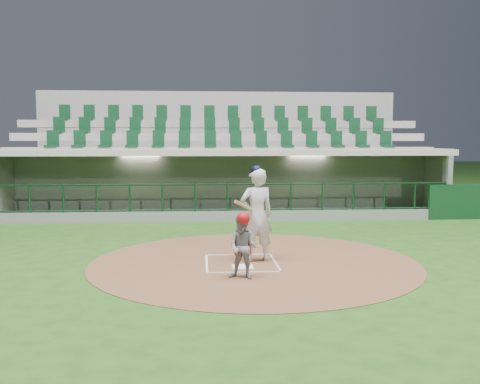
# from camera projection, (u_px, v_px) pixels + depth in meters

# --- Properties ---
(ground) EXTENTS (120.00, 120.00, 0.00)m
(ground) POSITION_uv_depth(u_px,v_px,m) (240.00, 261.00, 11.96)
(ground) COLOR #214B15
(ground) RESTS_ON ground
(dirt_circle) EXTENTS (7.20, 7.20, 0.01)m
(dirt_circle) POSITION_uv_depth(u_px,v_px,m) (254.00, 262.00, 11.78)
(dirt_circle) COLOR brown
(dirt_circle) RESTS_ON ground
(home_plate) EXTENTS (0.43, 0.43, 0.02)m
(home_plate) POSITION_uv_depth(u_px,v_px,m) (242.00, 267.00, 11.26)
(home_plate) COLOR white
(home_plate) RESTS_ON dirt_circle
(batter_box_chalk) EXTENTS (1.55, 1.80, 0.01)m
(batter_box_chalk) POSITION_uv_depth(u_px,v_px,m) (241.00, 263.00, 11.66)
(batter_box_chalk) COLOR white
(batter_box_chalk) RESTS_ON ground
(dugout_structure) EXTENTS (16.40, 3.70, 3.00)m
(dugout_structure) POSITION_uv_depth(u_px,v_px,m) (230.00, 188.00, 19.67)
(dugout_structure) COLOR gray
(dugout_structure) RESTS_ON ground
(seating_deck) EXTENTS (17.00, 6.72, 5.15)m
(seating_deck) POSITION_uv_depth(u_px,v_px,m) (222.00, 171.00, 22.66)
(seating_deck) COLOR slate
(seating_deck) RESTS_ON ground
(batter) EXTENTS (0.96, 0.97, 2.14)m
(batter) POSITION_uv_depth(u_px,v_px,m) (257.00, 214.00, 11.77)
(batter) COLOR silver
(batter) RESTS_ON dirt_circle
(catcher) EXTENTS (0.72, 0.65, 1.30)m
(catcher) POSITION_uv_depth(u_px,v_px,m) (243.00, 246.00, 10.29)
(catcher) COLOR gray
(catcher) RESTS_ON dirt_circle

